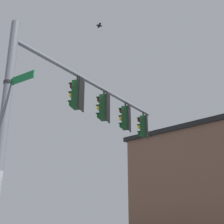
{
  "coord_description": "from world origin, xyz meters",
  "views": [
    {
      "loc": [
        -6.87,
        -4.79,
        1.42
      ],
      "look_at": [
        4.88,
        -1.75,
        5.57
      ],
      "focal_mm": 48.89,
      "sensor_mm": 36.0,
      "label": 1
    }
  ],
  "objects_px": {
    "traffic_light_nearest_pole": "(76,95)",
    "traffic_light_mid_outer": "(125,118)",
    "street_name_sign": "(15,80)",
    "bird_flying": "(99,26)",
    "traffic_light_arm_end": "(143,126)",
    "traffic_light_mid_inner": "(103,107)"
  },
  "relations": [
    {
      "from": "traffic_light_nearest_pole",
      "to": "traffic_light_arm_end",
      "type": "height_order",
      "value": "same"
    },
    {
      "from": "traffic_light_mid_outer",
      "to": "traffic_light_mid_inner",
      "type": "bearing_deg",
      "value": 160.31
    },
    {
      "from": "traffic_light_nearest_pole",
      "to": "street_name_sign",
      "type": "relative_size",
      "value": 1.17
    },
    {
      "from": "traffic_light_nearest_pole",
      "to": "bird_flying",
      "type": "relative_size",
      "value": 3.9
    },
    {
      "from": "traffic_light_arm_end",
      "to": "bird_flying",
      "type": "distance_m",
      "value": 5.36
    },
    {
      "from": "traffic_light_nearest_pole",
      "to": "traffic_light_mid_inner",
      "type": "distance_m",
      "value": 1.68
    },
    {
      "from": "traffic_light_arm_end",
      "to": "street_name_sign",
      "type": "bearing_deg",
      "value": 162.44
    },
    {
      "from": "traffic_light_nearest_pole",
      "to": "traffic_light_arm_end",
      "type": "distance_m",
      "value": 5.03
    },
    {
      "from": "traffic_light_mid_inner",
      "to": "traffic_light_arm_end",
      "type": "height_order",
      "value": "same"
    },
    {
      "from": "traffic_light_mid_inner",
      "to": "traffic_light_mid_outer",
      "type": "relative_size",
      "value": 1.0
    },
    {
      "from": "street_name_sign",
      "to": "bird_flying",
      "type": "distance_m",
      "value": 5.33
    },
    {
      "from": "traffic_light_mid_outer",
      "to": "street_name_sign",
      "type": "xyz_separation_m",
      "value": [
        -6.0,
        1.83,
        -0.63
      ]
    },
    {
      "from": "traffic_light_nearest_pole",
      "to": "traffic_light_mid_outer",
      "type": "distance_m",
      "value": 3.36
    },
    {
      "from": "traffic_light_nearest_pole",
      "to": "traffic_light_arm_end",
      "type": "relative_size",
      "value": 1.0
    },
    {
      "from": "bird_flying",
      "to": "traffic_light_nearest_pole",
      "type": "bearing_deg",
      "value": 132.46
    },
    {
      "from": "traffic_light_mid_inner",
      "to": "traffic_light_mid_outer",
      "type": "bearing_deg",
      "value": -19.69
    },
    {
      "from": "traffic_light_mid_inner",
      "to": "traffic_light_arm_end",
      "type": "distance_m",
      "value": 3.36
    },
    {
      "from": "traffic_light_nearest_pole",
      "to": "street_name_sign",
      "type": "height_order",
      "value": "traffic_light_nearest_pole"
    },
    {
      "from": "traffic_light_nearest_pole",
      "to": "traffic_light_mid_outer",
      "type": "height_order",
      "value": "same"
    },
    {
      "from": "traffic_light_nearest_pole",
      "to": "street_name_sign",
      "type": "bearing_deg",
      "value": 166.1
    },
    {
      "from": "bird_flying",
      "to": "traffic_light_mid_outer",
      "type": "bearing_deg",
      "value": -10.74
    },
    {
      "from": "traffic_light_mid_inner",
      "to": "traffic_light_mid_outer",
      "type": "distance_m",
      "value": 1.68
    }
  ]
}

